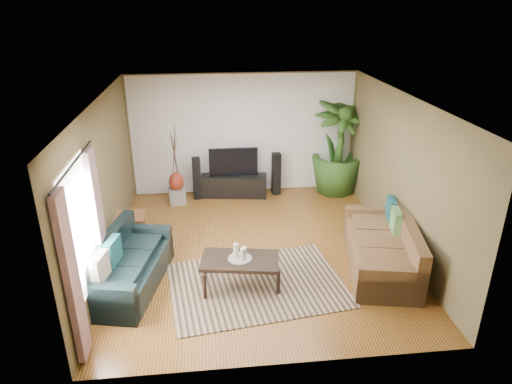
{
  "coord_description": "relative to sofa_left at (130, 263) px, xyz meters",
  "views": [
    {
      "loc": [
        -0.8,
        -7.01,
        4.16
      ],
      "look_at": [
        0.0,
        0.2,
        1.05
      ],
      "focal_mm": 32.0,
      "sensor_mm": 36.0,
      "label": 1
    }
  ],
  "objects": [
    {
      "name": "candle_short",
      "position": [
        1.75,
        -0.11,
        0.15
      ],
      "size": [
        0.08,
        0.08,
        0.15
      ],
      "primitive_type": "cylinder",
      "color": "beige",
      "rests_on": "candle_tray"
    },
    {
      "name": "speaker_left",
      "position": [
        0.99,
        3.3,
        0.05
      ],
      "size": [
        0.19,
        0.21,
        0.95
      ],
      "primitive_type": "cube",
      "rotation": [
        0.0,
        0.0,
        0.11
      ],
      "color": "black",
      "rests_on": "floor"
    },
    {
      "name": "area_rug",
      "position": [
        1.94,
        -0.18,
        -0.42
      ],
      "size": [
        2.91,
        2.25,
        0.01
      ],
      "primitive_type": "cube",
      "rotation": [
        0.0,
        0.0,
        0.14
      ],
      "color": "#A2825F",
      "rests_on": "floor"
    },
    {
      "name": "pedestal",
      "position": [
        0.56,
        3.08,
        -0.25
      ],
      "size": [
        0.38,
        0.38,
        0.34
      ],
      "primitive_type": "cube",
      "rotation": [
        0.0,
        0.0,
        0.11
      ],
      "color": "gray",
      "rests_on": "floor"
    },
    {
      "name": "curtain_far",
      "position": [
        -0.37,
        0.01,
        0.72
      ],
      "size": [
        0.08,
        0.35,
        2.2
      ],
      "primitive_type": "cube",
      "color": "gray",
      "rests_on": "ground"
    },
    {
      "name": "tv_stand",
      "position": [
        1.81,
        3.36,
        -0.18
      ],
      "size": [
        1.51,
        0.65,
        0.49
      ],
      "primitive_type": "cube",
      "rotation": [
        0.0,
        0.0,
        -0.14
      ],
      "color": "black",
      "rests_on": "floor"
    },
    {
      "name": "window_pane",
      "position": [
        -0.42,
        -0.74,
        0.97
      ],
      "size": [
        0.0,
        1.8,
        1.8
      ],
      "primitive_type": "plane",
      "rotation": [
        1.57,
        0.0,
        1.57
      ],
      "color": "white",
      "rests_on": "ground"
    },
    {
      "name": "sofa_right",
      "position": [
        4.04,
        0.14,
        0.0
      ],
      "size": [
        1.43,
        2.36,
        0.85
      ],
      "primitive_type": "cube",
      "rotation": [
        0.0,
        0.0,
        -1.78
      ],
      "color": "brown",
      "rests_on": "floor"
    },
    {
      "name": "ceiling",
      "position": [
        2.06,
        0.86,
        2.28
      ],
      "size": [
        5.5,
        5.5,
        0.0
      ],
      "primitive_type": "plane",
      "rotation": [
        3.14,
        0.0,
        0.0
      ],
      "color": "white",
      "rests_on": "ground"
    },
    {
      "name": "speaker_right",
      "position": [
        2.78,
        3.36,
        0.06
      ],
      "size": [
        0.2,
        0.22,
        0.97
      ],
      "primitive_type": "cube",
      "rotation": [
        0.0,
        0.0,
        0.14
      ],
      "color": "black",
      "rests_on": "floor"
    },
    {
      "name": "wall_right",
      "position": [
        4.56,
        0.86,
        0.92
      ],
      "size": [
        0.0,
        5.5,
        5.5
      ],
      "primitive_type": "plane",
      "rotation": [
        1.57,
        0.0,
        -1.57
      ],
      "color": "brown",
      "rests_on": "ground"
    },
    {
      "name": "wall_front",
      "position": [
        2.06,
        -1.89,
        0.93
      ],
      "size": [
        5.0,
        0.0,
        5.0
      ],
      "primitive_type": "plane",
      "rotation": [
        -1.57,
        0.0,
        0.0
      ],
      "color": "brown",
      "rests_on": "ground"
    },
    {
      "name": "curtain_near",
      "position": [
        -0.37,
        -1.49,
        0.72
      ],
      "size": [
        0.08,
        0.35,
        2.2
      ],
      "primitive_type": "cube",
      "color": "gray",
      "rests_on": "ground"
    },
    {
      "name": "candle_tray",
      "position": [
        1.68,
        -0.17,
        0.07
      ],
      "size": [
        0.36,
        0.36,
        0.02
      ],
      "primitive_type": "cylinder",
      "color": "gray",
      "rests_on": "coffee_table"
    },
    {
      "name": "vase",
      "position": [
        0.56,
        3.08,
        0.07
      ],
      "size": [
        0.31,
        0.31,
        0.44
      ],
      "primitive_type": "ellipsoid",
      "color": "maroon",
      "rests_on": "pedestal"
    },
    {
      "name": "curtain_rod",
      "position": [
        -0.37,
        -0.74,
        1.87
      ],
      "size": [
        0.03,
        1.9,
        0.03
      ],
      "primitive_type": "cylinder",
      "rotation": [
        1.57,
        0.0,
        0.0
      ],
      "color": "black",
      "rests_on": "ground"
    },
    {
      "name": "wall_back",
      "position": [
        2.06,
        3.61,
        0.93
      ],
      "size": [
        5.0,
        0.0,
        5.0
      ],
      "primitive_type": "plane",
      "rotation": [
        1.57,
        0.0,
        0.0
      ],
      "color": "brown",
      "rests_on": "ground"
    },
    {
      "name": "floor",
      "position": [
        2.06,
        0.86,
        -0.42
      ],
      "size": [
        5.5,
        5.5,
        0.0
      ],
      "primitive_type": "plane",
      "color": "#946126",
      "rests_on": "ground"
    },
    {
      "name": "sofa_left",
      "position": [
        0.0,
        0.0,
        0.0
      ],
      "size": [
        1.2,
        2.03,
        0.85
      ],
      "primitive_type": "cube",
      "rotation": [
        0.0,
        0.0,
        1.36
      ],
      "color": "black",
      "rests_on": "floor"
    },
    {
      "name": "television",
      "position": [
        1.81,
        3.36,
        0.38
      ],
      "size": [
        1.07,
        0.06,
        0.64
      ],
      "primitive_type": "cube",
      "color": "black",
      "rests_on": "tv_stand"
    },
    {
      "name": "backwall_panel",
      "position": [
        2.06,
        3.6,
        0.93
      ],
      "size": [
        4.9,
        0.0,
        4.9
      ],
      "primitive_type": "plane",
      "rotation": [
        1.57,
        0.0,
        0.0
      ],
      "color": "white",
      "rests_on": "ground"
    },
    {
      "name": "coffee_table",
      "position": [
        1.68,
        -0.17,
        -0.18
      ],
      "size": [
        1.27,
        0.83,
        0.48
      ],
      "primitive_type": "cube",
      "rotation": [
        0.0,
        0.0,
        -0.16
      ],
      "color": "black",
      "rests_on": "floor"
    },
    {
      "name": "potted_plant",
      "position": [
        4.16,
        3.36,
        0.64
      ],
      "size": [
        1.45,
        1.45,
        2.13
      ],
      "primitive_type": "imported",
      "rotation": [
        0.0,
        0.0,
        0.25
      ],
      "color": "#284D19",
      "rests_on": "floor"
    },
    {
      "name": "wall_left",
      "position": [
        -0.44,
        0.86,
        0.92
      ],
      "size": [
        0.0,
        5.5,
        5.5
      ],
      "primitive_type": "plane",
      "rotation": [
        1.57,
        0.0,
        1.57
      ],
      "color": "brown",
      "rests_on": "ground"
    },
    {
      "name": "candle_mid",
      "position": [
        1.72,
        -0.21,
        0.17
      ],
      "size": [
        0.08,
        0.08,
        0.18
      ],
      "primitive_type": "cylinder",
      "color": "beige",
      "rests_on": "candle_tray"
    },
    {
      "name": "candle_tall",
      "position": [
        1.62,
        -0.14,
        0.19
      ],
      "size": [
        0.08,
        0.08,
        0.24
      ],
      "primitive_type": "cylinder",
      "color": "white",
      "rests_on": "candle_tray"
    },
    {
      "name": "plant_pot",
      "position": [
        4.16,
        3.36,
        -0.27
      ],
      "size": [
        0.39,
        0.39,
        0.31
      ],
      "primitive_type": "cylinder",
      "color": "black",
      "rests_on": "floor"
    },
    {
      "name": "side_table",
      "position": [
        -0.19,
        1.38,
        -0.14
      ],
      "size": [
        0.55,
        0.55,
        0.56
      ],
      "primitive_type": "cube",
      "rotation": [
        0.0,
        0.0,
        0.04
      ],
      "color": "brown",
      "rests_on": "floor"
    }
  ]
}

